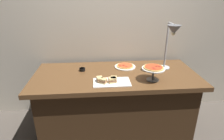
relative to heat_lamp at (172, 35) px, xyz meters
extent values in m
plane|color=#4C443D|center=(-0.62, 0.00, -1.20)|extent=(8.00, 8.00, 0.00)
cube|color=beige|center=(-0.62, 0.50, 0.00)|extent=(4.40, 0.04, 2.40)
cube|color=brown|center=(-0.62, 0.00, -0.47)|extent=(1.90, 0.84, 0.05)
cube|color=#3C2715|center=(-0.62, 0.00, -0.85)|extent=(1.75, 0.74, 0.71)
cylinder|color=#B7BABF|center=(0.00, 0.13, -0.44)|extent=(0.14, 0.14, 0.01)
cylinder|color=#B7BABF|center=(0.00, 0.13, -0.16)|extent=(0.02, 0.02, 0.55)
cylinder|color=#B7BABF|center=(0.00, 0.05, 0.11)|extent=(0.02, 0.17, 0.02)
cone|color=#595B60|center=(0.00, -0.03, 0.06)|extent=(0.15, 0.15, 0.10)
sphere|color=#F9EAB2|center=(0.00, -0.03, 0.02)|extent=(0.04, 0.04, 0.04)
cylinder|color=white|center=(-0.48, 0.20, -0.44)|extent=(0.26, 0.26, 0.01)
cylinder|color=#DBA856|center=(-0.48, 0.20, -0.43)|extent=(0.21, 0.21, 0.01)
cylinder|color=#B74723|center=(-0.48, 0.20, -0.42)|extent=(0.19, 0.19, 0.00)
cylinder|color=maroon|center=(-0.51, 0.19, -0.41)|extent=(0.02, 0.02, 0.00)
cylinder|color=maroon|center=(-0.50, 0.18, -0.41)|extent=(0.02, 0.02, 0.00)
cylinder|color=maroon|center=(-0.47, 0.14, -0.41)|extent=(0.02, 0.02, 0.00)
cylinder|color=maroon|center=(-0.54, 0.19, -0.41)|extent=(0.02, 0.02, 0.00)
cylinder|color=#595B60|center=(-0.24, -0.20, -0.38)|extent=(0.02, 0.02, 0.13)
cylinder|color=#595B60|center=(-0.24, -0.20, -0.44)|extent=(0.13, 0.13, 0.01)
cylinder|color=white|center=(-0.24, -0.20, -0.31)|extent=(0.24, 0.24, 0.01)
cylinder|color=#DBA856|center=(-0.24, -0.20, -0.30)|extent=(0.21, 0.21, 0.01)
cylinder|color=#AD3D1E|center=(-0.24, -0.20, -0.29)|extent=(0.19, 0.19, 0.00)
cylinder|color=maroon|center=(-0.18, -0.20, -0.29)|extent=(0.02, 0.02, 0.00)
cylinder|color=maroon|center=(-0.21, -0.19, -0.29)|extent=(0.02, 0.02, 0.00)
cylinder|color=maroon|center=(-0.25, -0.26, -0.29)|extent=(0.02, 0.02, 0.00)
cylinder|color=maroon|center=(-0.25, -0.23, -0.29)|extent=(0.02, 0.02, 0.00)
cube|color=white|center=(-0.68, -0.23, -0.44)|extent=(0.39, 0.22, 0.01)
cube|color=tan|center=(-0.77, -0.25, -0.42)|extent=(0.08, 0.08, 0.02)
cube|color=brown|center=(-0.77, -0.25, -0.41)|extent=(0.08, 0.08, 0.01)
cube|color=tan|center=(-0.77, -0.25, -0.39)|extent=(0.08, 0.08, 0.02)
cube|color=tan|center=(-0.81, -0.20, -0.42)|extent=(0.07, 0.08, 0.02)
cube|color=brown|center=(-0.81, -0.20, -0.41)|extent=(0.07, 0.08, 0.01)
cube|color=tan|center=(-0.81, -0.20, -0.39)|extent=(0.07, 0.08, 0.02)
cube|color=tan|center=(-0.66, -0.22, -0.42)|extent=(0.07, 0.08, 0.02)
cube|color=brown|center=(-0.66, -0.22, -0.41)|extent=(0.07, 0.08, 0.01)
cube|color=tan|center=(-0.66, -0.22, -0.39)|extent=(0.07, 0.08, 0.02)
cube|color=tan|center=(-0.68, -0.24, -0.42)|extent=(0.09, 0.08, 0.02)
cube|color=brown|center=(-0.68, -0.24, -0.41)|extent=(0.09, 0.08, 0.01)
cube|color=tan|center=(-0.68, -0.24, -0.39)|extent=(0.09, 0.08, 0.02)
cylinder|color=black|center=(-1.01, 0.12, -0.43)|extent=(0.07, 0.07, 0.04)
cylinder|color=maroon|center=(-1.01, 0.12, -0.41)|extent=(0.06, 0.06, 0.01)
camera|label=1|loc=(-0.83, -2.01, 0.45)|focal=30.49mm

